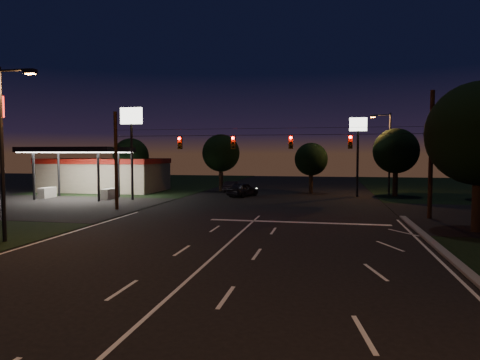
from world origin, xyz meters
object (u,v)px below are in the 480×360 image
(tree_right_near, at_px, (479,135))
(utility_pole_right, at_px, (429,219))
(car_oncoming_a, at_px, (243,189))
(car_oncoming_b, at_px, (232,186))

(tree_right_near, bearing_deg, utility_pole_right, 107.53)
(utility_pole_right, xyz_separation_m, tree_right_near, (1.53, -4.83, 5.68))
(utility_pole_right, bearing_deg, car_oncoming_a, 141.25)
(tree_right_near, xyz_separation_m, car_oncoming_a, (-17.57, 17.71, -4.92))
(car_oncoming_a, distance_m, car_oncoming_b, 6.00)
(utility_pole_right, relative_size, car_oncoming_a, 2.03)
(tree_right_near, bearing_deg, car_oncoming_b, 130.85)
(car_oncoming_b, bearing_deg, car_oncoming_a, 115.96)
(tree_right_near, height_order, car_oncoming_b, tree_right_near)
(utility_pole_right, xyz_separation_m, car_oncoming_a, (-16.04, 12.87, 0.76))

